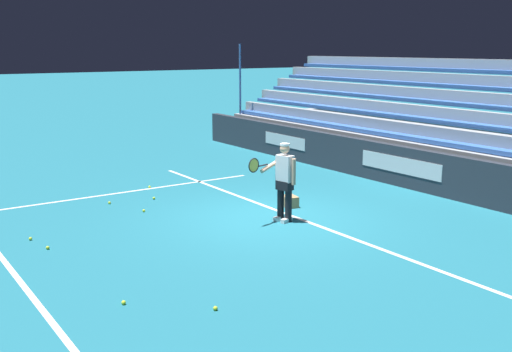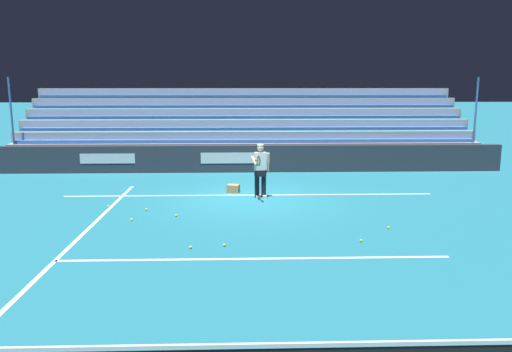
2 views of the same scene
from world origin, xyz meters
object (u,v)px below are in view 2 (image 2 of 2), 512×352
object	(u,v)px
tennis_ball_near_player	(388,228)
tennis_ball_midcourt	(176,216)
tennis_ball_far_left	(131,220)
tennis_ball_toward_net	(108,206)
ball_box_cardboard	(233,188)
tennis_ball_on_baseline	(146,210)
tennis_ball_far_right	(224,245)
tennis_ball_by_box	(191,247)
tennis_player	(260,170)
tennis_ball_stray_back	(361,241)

from	to	relation	value
tennis_ball_near_player	tennis_ball_midcourt	bearing A→B (deg)	-13.63
tennis_ball_far_left	tennis_ball_toward_net	distance (m)	1.82
ball_box_cardboard	tennis_ball_far_left	distance (m)	4.37
tennis_ball_midcourt	tennis_ball_on_baseline	size ratio (longest dim) A/B	1.00
tennis_ball_far_right	tennis_ball_toward_net	world-z (taller)	same
ball_box_cardboard	tennis_ball_midcourt	distance (m)	3.43
tennis_ball_by_box	tennis_player	bearing A→B (deg)	-109.54
tennis_player	tennis_ball_on_baseline	distance (m)	3.77
tennis_player	tennis_ball_near_player	xyz separation A→B (m)	(-3.08, 3.55, -0.86)
tennis_ball_far_right	tennis_ball_stray_back	bearing A→B (deg)	-175.92
tennis_player	tennis_ball_far_right	world-z (taller)	tennis_player
ball_box_cardboard	tennis_ball_midcourt	size ratio (longest dim) A/B	6.06
tennis_player	tennis_ball_toward_net	size ratio (longest dim) A/B	25.98
tennis_ball_midcourt	tennis_ball_toward_net	distance (m)	2.42
tennis_ball_toward_net	tennis_ball_far_left	bearing A→B (deg)	123.65
tennis_ball_by_box	tennis_ball_toward_net	size ratio (longest dim) A/B	1.00
tennis_ball_near_player	tennis_ball_on_baseline	world-z (taller)	same
tennis_ball_far_right	tennis_ball_stray_back	world-z (taller)	same
tennis_player	tennis_ball_toward_net	distance (m)	4.75
tennis_ball_far_right	tennis_ball_far_left	distance (m)	3.34
ball_box_cardboard	tennis_ball_stray_back	size ratio (longest dim) A/B	6.06
tennis_player	tennis_ball_far_right	bearing A→B (deg)	78.19
tennis_ball_by_box	tennis_ball_far_left	world-z (taller)	same
ball_box_cardboard	tennis_ball_stray_back	xyz separation A→B (m)	(-3.02, 5.41, -0.10)
ball_box_cardboard	tennis_ball_near_player	world-z (taller)	ball_box_cardboard
tennis_ball_toward_net	tennis_ball_on_baseline	bearing A→B (deg)	160.30
tennis_ball_on_baseline	tennis_ball_toward_net	size ratio (longest dim) A/B	1.00
ball_box_cardboard	tennis_ball_toward_net	xyz separation A→B (m)	(3.67, 1.95, -0.10)
tennis_player	tennis_ball_far_right	distance (m)	4.96
tennis_ball_near_player	tennis_ball_far_right	world-z (taller)	same
tennis_ball_midcourt	ball_box_cardboard	bearing A→B (deg)	-116.44
tennis_ball_midcourt	tennis_ball_toward_net	world-z (taller)	same
tennis_ball_stray_back	tennis_ball_toward_net	bearing A→B (deg)	-27.41
tennis_ball_far_right	tennis_ball_toward_net	bearing A→B (deg)	-46.20
tennis_ball_far_right	tennis_ball_by_box	bearing A→B (deg)	9.64
ball_box_cardboard	tennis_ball_far_left	bearing A→B (deg)	52.45
tennis_ball_far_right	tennis_ball_far_left	bearing A→B (deg)	-40.69
tennis_ball_stray_back	tennis_ball_by_box	xyz separation A→B (m)	(3.89, 0.35, 0.00)
tennis_ball_by_box	ball_box_cardboard	bearing A→B (deg)	-98.57
tennis_ball_near_player	tennis_ball_toward_net	distance (m)	8.01
tennis_ball_near_player	tennis_ball_far_right	distance (m)	4.27
tennis_ball_by_box	tennis_ball_midcourt	bearing A→B (deg)	-76.29
tennis_player	tennis_ball_by_box	world-z (taller)	tennis_player
ball_box_cardboard	tennis_ball_by_box	world-z (taller)	ball_box_cardboard
tennis_ball_midcourt	tennis_ball_stray_back	xyz separation A→B (m)	(-4.54, 2.35, 0.00)
tennis_player	tennis_ball_toward_net	xyz separation A→B (m)	(4.54, 1.10, -0.86)
tennis_ball_midcourt	tennis_ball_far_left	world-z (taller)	same
tennis_ball_on_baseline	tennis_ball_far_right	bearing A→B (deg)	125.67
tennis_ball_stray_back	tennis_ball_by_box	bearing A→B (deg)	5.15
tennis_ball_on_baseline	tennis_ball_stray_back	world-z (taller)	same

